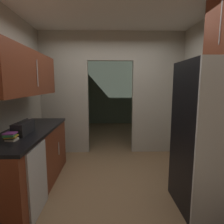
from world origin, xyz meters
The scene contains 10 objects.
ground centered at (0.00, 0.00, 0.00)m, with size 20.00×20.00×0.00m, color brown.
kitchen_overhead_slab centered at (0.00, 0.48, 2.72)m, with size 3.56×7.21×0.06m, color silver.
kitchen_partition centered at (0.01, 1.61, 1.44)m, with size 3.16×0.12×2.69m.
adjoining_room_shell centered at (0.00, 3.75, 1.34)m, with size 3.16×3.28×2.69m.
refrigerator centered at (1.15, -0.46, 0.92)m, with size 0.72×0.78×1.83m.
lower_cabinet_run centered at (-1.25, 0.03, 0.45)m, with size 0.65×1.94×0.90m.
dishwasher centered at (-0.94, -0.51, 0.42)m, with size 0.02×0.56×0.84m.
upper_cabinet_counterside centered at (-1.25, 0.03, 1.71)m, with size 0.36×1.75×0.61m.
boombox centered at (-1.22, -0.17, 0.98)m, with size 0.16×0.41×0.19m.
book_stack centered at (-1.24, -0.47, 0.95)m, with size 0.16×0.19×0.10m.
Camera 1 is at (-0.11, -2.63, 1.55)m, focal length 30.02 mm.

